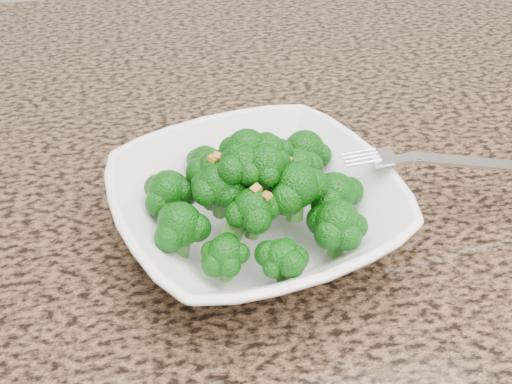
{
  "coord_description": "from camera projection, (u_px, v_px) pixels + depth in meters",
  "views": [
    {
      "loc": [
        -0.21,
        -0.21,
        1.29
      ],
      "look_at": [
        -0.13,
        0.21,
        0.95
      ],
      "focal_mm": 45.0,
      "sensor_mm": 36.0,
      "label": 1
    }
  ],
  "objects": [
    {
      "name": "garlic_topping",
      "position": [
        256.0,
        109.0,
        0.5
      ],
      "size": [
        0.13,
        0.13,
        0.01
      ],
      "primitive_type": null,
      "color": "#B5782C",
      "rests_on": "broccoli_pile"
    },
    {
      "name": "broccoli_pile",
      "position": [
        256.0,
        149.0,
        0.52
      ],
      "size": [
        0.21,
        0.21,
        0.07
      ],
      "primitive_type": null,
      "color": "#0B4F09",
      "rests_on": "bowl"
    },
    {
      "name": "granite_counter",
      "position": [
        359.0,
        175.0,
        0.68
      ],
      "size": [
        1.64,
        1.04,
        0.03
      ],
      "primitive_type": "cube",
      "color": "brown",
      "rests_on": "cabinet"
    },
    {
      "name": "bowl",
      "position": [
        256.0,
        210.0,
        0.56
      ],
      "size": [
        0.3,
        0.3,
        0.06
      ],
      "primitive_type": "imported",
      "rotation": [
        0.0,
        0.0,
        0.26
      ],
      "color": "white",
      "rests_on": "granite_counter"
    },
    {
      "name": "fork",
      "position": [
        410.0,
        159.0,
        0.56
      ],
      "size": [
        0.2,
        0.03,
        0.01
      ],
      "primitive_type": null,
      "rotation": [
        0.0,
        0.0,
        -0.02
      ],
      "color": "silver",
      "rests_on": "bowl"
    }
  ]
}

